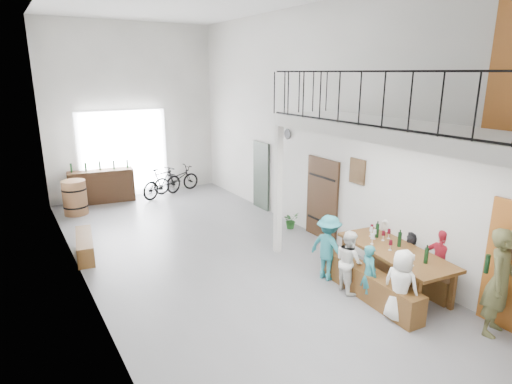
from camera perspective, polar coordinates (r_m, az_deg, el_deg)
floor at (r=9.69m, az=-5.13°, el=-8.55°), size 12.00×12.00×0.00m
room_walls at (r=8.85m, az=-5.70°, el=12.94°), size 12.00×12.00×12.00m
gateway_portal at (r=14.55m, az=-17.19°, el=4.82°), size 2.80×0.08×2.80m
right_wall_decor at (r=9.21m, az=15.24°, el=1.15°), size 0.07×8.28×5.07m
balcony at (r=7.63m, az=18.96°, el=7.28°), size 1.52×5.62×4.00m
tasting_table at (r=8.45m, az=18.06°, el=-7.82°), size 1.24×2.44×0.79m
bench_inner at (r=8.17m, az=14.88°, el=-11.83°), size 0.52×2.31×0.53m
bench_wall at (r=8.91m, az=19.35°, el=-10.07°), size 0.32×1.98×0.45m
tableware at (r=8.54m, az=17.35°, el=-5.96°), size 0.68×1.56×0.35m
side_bench at (r=10.38m, az=-21.85°, el=-6.66°), size 0.57×1.60×0.44m
oak_barrel at (r=13.32m, az=-23.00°, el=-0.68°), size 0.68×0.68×1.00m
serving_counter at (r=14.28m, az=-19.85°, el=0.74°), size 2.00×0.82×1.03m
counter_bottles at (r=14.14m, az=-20.10°, el=3.31°), size 1.69×0.31×0.28m
guest_left_a at (r=7.49m, az=18.75°, el=-11.75°), size 0.53×0.68×1.24m
guest_left_b at (r=7.95m, az=14.81°, el=-10.44°), size 0.35×0.44×1.07m
guest_left_c at (r=8.20m, az=12.27°, el=-8.99°), size 0.55×0.65×1.19m
guest_left_d at (r=8.55m, az=9.64°, el=-7.31°), size 0.65×0.93×1.32m
guest_right_a at (r=8.63m, az=23.34°, el=-8.48°), size 0.37×0.76×1.25m
guest_right_b at (r=9.01m, az=20.05°, el=-7.91°), size 0.59×0.99×1.01m
guest_right_c at (r=9.43m, az=17.03°, el=-6.41°), size 0.39×0.55×1.06m
host_standing at (r=7.66m, az=29.72°, el=-10.42°), size 0.72×0.57×1.73m
potted_plant at (r=11.28m, az=4.66°, el=-3.77°), size 0.42×0.37×0.44m
bicycle_near at (r=14.87m, az=-10.61°, el=1.70°), size 1.74×0.80×0.88m
bicycle_far at (r=14.31m, az=-12.39°, el=1.26°), size 1.68×1.08×0.98m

